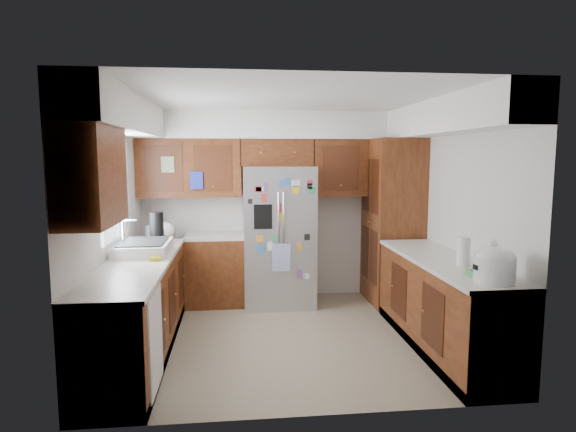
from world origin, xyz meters
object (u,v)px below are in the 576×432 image
Objects in this scene: fridge at (278,236)px; rice_cooker at (495,264)px; paper_towel at (464,251)px; pantry at (392,221)px.

fridge is 5.51× the size of rice_cooker.
paper_towel is at bearing -52.16° from fridge.
fridge is 2.99m from rice_cooker.
pantry is at bearing -2.06° from fridge.
pantry is at bearing 91.12° from paper_towel.
paper_towel is (0.04, -1.93, -0.02)m from pantry.
pantry reaches higher than paper_towel.
pantry is 2.53m from rice_cooker.
rice_cooker is (-0.00, -2.53, -0.01)m from pantry.
paper_towel is (1.54, -1.98, 0.15)m from fridge.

